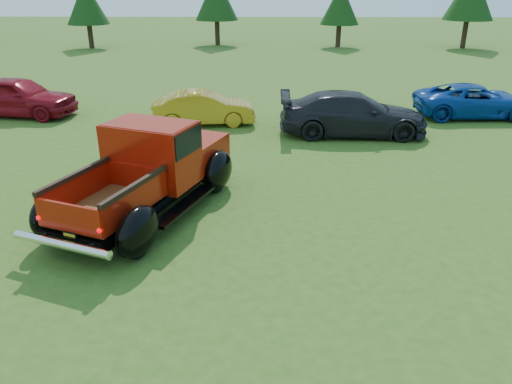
# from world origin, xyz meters

# --- Properties ---
(ground) EXTENTS (120.00, 120.00, 0.00)m
(ground) POSITION_xyz_m (0.00, 0.00, 0.00)
(ground) COLOR #315217
(ground) RESTS_ON ground
(tree_west) EXTENTS (2.94, 2.94, 4.60)m
(tree_west) POSITION_xyz_m (-12.00, 29.00, 3.11)
(tree_west) COLOR #332114
(tree_west) RESTS_ON ground
(tree_mid_right) EXTENTS (2.82, 2.82, 4.40)m
(tree_mid_right) POSITION_xyz_m (6.00, 30.00, 2.97)
(tree_mid_right) COLOR #332114
(tree_mid_right) RESTS_ON ground
(pickup_truck) EXTENTS (3.85, 5.53, 1.93)m
(pickup_truck) POSITION_xyz_m (-1.82, 1.98, 0.91)
(pickup_truck) COLOR black
(pickup_truck) RESTS_ON ground
(show_car_red) EXTENTS (4.46, 2.35, 1.45)m
(show_car_red) POSITION_xyz_m (-8.50, 9.84, 0.72)
(show_car_red) COLOR maroon
(show_car_red) RESTS_ON ground
(show_car_yellow) EXTENTS (3.65, 1.64, 1.16)m
(show_car_yellow) POSITION_xyz_m (-1.50, 8.75, 0.58)
(show_car_yellow) COLOR #BF8B19
(show_car_yellow) RESTS_ON ground
(show_car_grey) EXTENTS (4.78, 2.02, 1.38)m
(show_car_grey) POSITION_xyz_m (3.50, 7.64, 0.69)
(show_car_grey) COLOR black
(show_car_grey) RESTS_ON ground
(show_car_blue) EXTENTS (4.33, 2.08, 1.19)m
(show_car_blue) POSITION_xyz_m (8.35, 10.00, 0.59)
(show_car_blue) COLOR #0D3994
(show_car_blue) RESTS_ON ground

